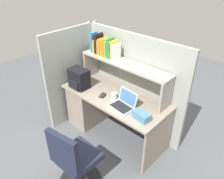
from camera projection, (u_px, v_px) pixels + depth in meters
name	position (u px, v px, depth m)	size (l,w,h in m)	color
ground_plane	(114.00, 133.00, 3.54)	(8.00, 8.00, 0.00)	#595B60
desk	(96.00, 103.00, 3.56)	(1.60, 0.70, 0.73)	gray
cubicle_partition_rear	(131.00, 83.00, 3.38)	(1.84, 0.05, 1.55)	#939991
cubicle_partition_left	(74.00, 75.00, 3.60)	(0.05, 1.06, 1.55)	#939991
overhead_hutch	(124.00, 69.00, 3.11)	(1.44, 0.28, 0.45)	gray
reference_books_on_shelf	(105.00, 47.00, 3.21)	(0.49, 0.18, 0.30)	teal
laptop	(124.00, 103.00, 2.90)	(0.34, 0.29, 0.22)	#B7BABF
backpack	(79.00, 79.00, 3.29)	(0.30, 0.23, 0.29)	black
computer_mouse	(103.00, 95.00, 3.13)	(0.06, 0.10, 0.03)	#262628
paper_cup	(114.00, 96.00, 3.08)	(0.08, 0.08, 0.09)	white
tissue_box	(141.00, 116.00, 2.68)	(0.22, 0.12, 0.10)	teal
office_chair	(75.00, 163.00, 2.55)	(0.52, 0.52, 0.93)	black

